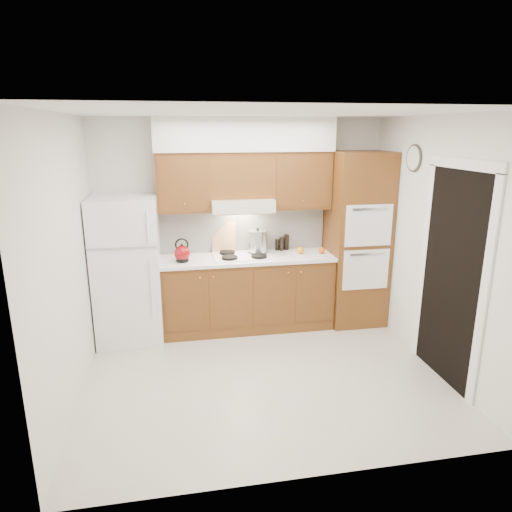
{
  "coord_description": "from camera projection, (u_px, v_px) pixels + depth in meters",
  "views": [
    {
      "loc": [
        -0.84,
        -4.16,
        2.45
      ],
      "look_at": [
        0.0,
        0.45,
        1.15
      ],
      "focal_mm": 32.0,
      "sensor_mm": 36.0,
      "label": 1
    }
  ],
  "objects": [
    {
      "name": "floor",
      "position": [
        264.0,
        374.0,
        4.75
      ],
      "size": [
        3.6,
        3.6,
        0.0
      ],
      "primitive_type": "plane",
      "color": "#B9B0A2",
      "rests_on": "ground"
    },
    {
      "name": "ceiling",
      "position": [
        265.0,
        112.0,
        4.05
      ],
      "size": [
        3.6,
        3.6,
        0.0
      ],
      "primitive_type": "plane",
      "color": "white",
      "rests_on": "wall_back"
    },
    {
      "name": "wall_back",
      "position": [
        241.0,
        223.0,
        5.82
      ],
      "size": [
        3.6,
        0.02,
        2.6
      ],
      "primitive_type": "cube",
      "color": "silver",
      "rests_on": "floor"
    },
    {
      "name": "wall_left",
      "position": [
        68.0,
        263.0,
        4.09
      ],
      "size": [
        0.02,
        3.0,
        2.6
      ],
      "primitive_type": "cube",
      "color": "silver",
      "rests_on": "floor"
    },
    {
      "name": "wall_right",
      "position": [
        435.0,
        245.0,
        4.71
      ],
      "size": [
        0.02,
        3.0,
        2.6
      ],
      "primitive_type": "cube",
      "color": "silver",
      "rests_on": "floor"
    },
    {
      "name": "fridge",
      "position": [
        128.0,
        270.0,
        5.35
      ],
      "size": [
        0.75,
        0.72,
        1.72
      ],
      "primitive_type": "cube",
      "color": "white",
      "rests_on": "floor"
    },
    {
      "name": "base_cabinets",
      "position": [
        247.0,
        294.0,
        5.77
      ],
      "size": [
        2.11,
        0.6,
        0.9
      ],
      "primitive_type": "cube",
      "color": "brown",
      "rests_on": "floor"
    },
    {
      "name": "countertop",
      "position": [
        247.0,
        258.0,
        5.63
      ],
      "size": [
        2.13,
        0.62,
        0.04
      ],
      "primitive_type": "cube",
      "color": "white",
      "rests_on": "base_cabinets"
    },
    {
      "name": "backsplash",
      "position": [
        243.0,
        229.0,
        5.83
      ],
      "size": [
        2.11,
        0.03,
        0.56
      ],
      "primitive_type": "cube",
      "color": "white",
      "rests_on": "countertop"
    },
    {
      "name": "oven_cabinet",
      "position": [
        357.0,
        239.0,
        5.81
      ],
      "size": [
        0.7,
        0.65,
        2.2
      ],
      "primitive_type": "cube",
      "color": "brown",
      "rests_on": "floor"
    },
    {
      "name": "upper_cab_left",
      "position": [
        183.0,
        182.0,
        5.39
      ],
      "size": [
        0.63,
        0.33,
        0.7
      ],
      "primitive_type": "cube",
      "color": "brown",
      "rests_on": "wall_back"
    },
    {
      "name": "upper_cab_right",
      "position": [
        300.0,
        180.0,
        5.64
      ],
      "size": [
        0.73,
        0.33,
        0.7
      ],
      "primitive_type": "cube",
      "color": "brown",
      "rests_on": "wall_back"
    },
    {
      "name": "range_hood",
      "position": [
        242.0,
        205.0,
        5.53
      ],
      "size": [
        0.75,
        0.45,
        0.15
      ],
      "primitive_type": "cube",
      "color": "silver",
      "rests_on": "wall_back"
    },
    {
      "name": "upper_cab_over_hood",
      "position": [
        241.0,
        175.0,
        5.49
      ],
      "size": [
        0.75,
        0.33,
        0.55
      ],
      "primitive_type": "cube",
      "color": "brown",
      "rests_on": "range_hood"
    },
    {
      "name": "soffit",
      "position": [
        245.0,
        134.0,
        5.36
      ],
      "size": [
        2.13,
        0.36,
        0.4
      ],
      "primitive_type": "cube",
      "color": "silver",
      "rests_on": "wall_back"
    },
    {
      "name": "cooktop",
      "position": [
        243.0,
        256.0,
        5.64
      ],
      "size": [
        0.74,
        0.5,
        0.01
      ],
      "primitive_type": "cube",
      "color": "white",
      "rests_on": "countertop"
    },
    {
      "name": "doorway",
      "position": [
        451.0,
        279.0,
        4.44
      ],
      "size": [
        0.02,
        0.9,
        2.1
      ],
      "primitive_type": "cube",
      "color": "black",
      "rests_on": "floor"
    },
    {
      "name": "wall_clock",
      "position": [
        414.0,
        158.0,
        5.0
      ],
      "size": [
        0.02,
        0.3,
        0.3
      ],
      "primitive_type": "cylinder",
      "rotation": [
        0.0,
        1.57,
        0.0
      ],
      "color": "#3F3833",
      "rests_on": "wall_right"
    },
    {
      "name": "kettle",
      "position": [
        182.0,
        253.0,
        5.38
      ],
      "size": [
        0.19,
        0.19,
        0.19
      ],
      "primitive_type": "sphere",
      "rotation": [
        0.0,
        0.0,
        -0.02
      ],
      "color": "maroon",
      "rests_on": "countertop"
    },
    {
      "name": "cutting_board",
      "position": [
        224.0,
        237.0,
        5.78
      ],
      "size": [
        0.31,
        0.15,
        0.39
      ],
      "primitive_type": "cube",
      "rotation": [
        -0.21,
        0.0,
        -0.19
      ],
      "color": "tan",
      "rests_on": "countertop"
    },
    {
      "name": "stock_pot",
      "position": [
        258.0,
        241.0,
        5.73
      ],
      "size": [
        0.3,
        0.3,
        0.26
      ],
      "primitive_type": "cylinder",
      "rotation": [
        0.0,
        0.0,
        0.24
      ],
      "color": "silver",
      "rests_on": "cooktop"
    },
    {
      "name": "condiment_a",
      "position": [
        282.0,
        244.0,
        5.88
      ],
      "size": [
        0.06,
        0.06,
        0.18
      ],
      "primitive_type": "cylinder",
      "rotation": [
        0.0,
        0.0,
        -0.17
      ],
      "color": "black",
      "rests_on": "countertop"
    },
    {
      "name": "condiment_b",
      "position": [
        286.0,
        242.0,
        5.93
      ],
      "size": [
        0.06,
        0.06,
        0.2
      ],
      "primitive_type": "cylinder",
      "rotation": [
        0.0,
        0.0,
        -0.04
      ],
      "color": "black",
      "rests_on": "countertop"
    },
    {
      "name": "condiment_c",
      "position": [
        277.0,
        245.0,
        5.91
      ],
      "size": [
        0.06,
        0.06,
        0.15
      ],
      "primitive_type": "cylinder",
      "rotation": [
        0.0,
        0.0,
        0.22
      ],
      "color": "black",
      "rests_on": "countertop"
    },
    {
      "name": "orange_near",
      "position": [
        322.0,
        251.0,
        5.75
      ],
      "size": [
        0.1,
        0.1,
        0.08
      ],
      "primitive_type": "sphere",
      "rotation": [
        0.0,
        0.0,
        0.25
      ],
      "color": "#EC490C",
      "rests_on": "countertop"
    },
    {
      "name": "orange_far",
      "position": [
        300.0,
        250.0,
        5.75
      ],
      "size": [
        0.11,
        0.11,
        0.09
      ],
      "primitive_type": "sphere",
      "rotation": [
        0.0,
        0.0,
        -0.23
      ],
      "color": "orange",
      "rests_on": "countertop"
    }
  ]
}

